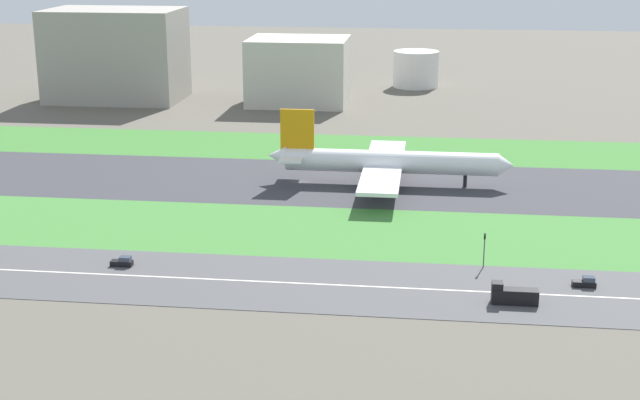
{
  "coord_description": "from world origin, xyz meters",
  "views": [
    {
      "loc": [
        33.98,
        -234.67,
        65.36
      ],
      "look_at": [
        9.63,
        -36.5,
        6.0
      ],
      "focal_mm": 51.26,
      "sensor_mm": 36.0,
      "label": 1
    }
  ],
  "objects_px": {
    "car_2": "(123,262)",
    "terminal_building": "(116,55)",
    "car_1": "(585,282)",
    "hangar_building": "(299,71)",
    "airliner": "(385,162)",
    "fuel_tank_west": "(416,69)",
    "truck_0": "(513,295)",
    "traffic_light": "(484,248)"
  },
  "relations": [
    {
      "from": "car_2",
      "to": "terminal_building",
      "type": "height_order",
      "value": "terminal_building"
    },
    {
      "from": "car_1",
      "to": "hangar_building",
      "type": "xyz_separation_m",
      "value": [
        -81.53,
        182.0,
        11.74
      ]
    },
    {
      "from": "hangar_building",
      "to": "airliner",
      "type": "bearing_deg",
      "value": -70.85
    },
    {
      "from": "airliner",
      "to": "fuel_tank_west",
      "type": "bearing_deg",
      "value": 88.29
    },
    {
      "from": "terminal_building",
      "to": "car_2",
      "type": "bearing_deg",
      "value": -70.81
    },
    {
      "from": "truck_0",
      "to": "terminal_building",
      "type": "xyz_separation_m",
      "value": [
        -140.04,
        192.0,
        16.11
      ]
    },
    {
      "from": "fuel_tank_west",
      "to": "traffic_light",
      "type": "bearing_deg",
      "value": -85.18
    },
    {
      "from": "traffic_light",
      "to": "car_2",
      "type": "bearing_deg",
      "value": -173.69
    },
    {
      "from": "car_1",
      "to": "hangar_building",
      "type": "distance_m",
      "value": 199.77
    },
    {
      "from": "truck_0",
      "to": "traffic_light",
      "type": "xyz_separation_m",
      "value": [
        -4.44,
        17.99,
        2.62
      ]
    },
    {
      "from": "fuel_tank_west",
      "to": "truck_0",
      "type": "bearing_deg",
      "value": -84.48
    },
    {
      "from": "car_2",
      "to": "airliner",
      "type": "bearing_deg",
      "value": 54.2
    },
    {
      "from": "traffic_light",
      "to": "terminal_building",
      "type": "xyz_separation_m",
      "value": [
        -135.6,
        174.01,
        13.49
      ]
    },
    {
      "from": "airliner",
      "to": "car_2",
      "type": "distance_m",
      "value": 84.01
    },
    {
      "from": "airliner",
      "to": "car_1",
      "type": "xyz_separation_m",
      "value": [
        41.95,
        -68.0,
        -5.31
      ]
    },
    {
      "from": "truck_0",
      "to": "hangar_building",
      "type": "distance_m",
      "value": 203.73
    },
    {
      "from": "airliner",
      "to": "truck_0",
      "type": "xyz_separation_m",
      "value": [
        27.65,
        -78.0,
        -4.56
      ]
    },
    {
      "from": "truck_0",
      "to": "car_2",
      "type": "relative_size",
      "value": 1.91
    },
    {
      "from": "airliner",
      "to": "truck_0",
      "type": "height_order",
      "value": "airliner"
    },
    {
      "from": "car_1",
      "to": "fuel_tank_west",
      "type": "xyz_separation_m",
      "value": [
        -37.2,
        227.0,
        6.76
      ]
    },
    {
      "from": "car_2",
      "to": "truck_0",
      "type": "bearing_deg",
      "value": -7.43
    },
    {
      "from": "car_1",
      "to": "traffic_light",
      "type": "xyz_separation_m",
      "value": [
        -18.74,
        7.99,
        3.37
      ]
    },
    {
      "from": "terminal_building",
      "to": "hangar_building",
      "type": "distance_m",
      "value": 72.99
    },
    {
      "from": "car_1",
      "to": "traffic_light",
      "type": "bearing_deg",
      "value": 156.9
    },
    {
      "from": "car_1",
      "to": "terminal_building",
      "type": "bearing_deg",
      "value": 130.3
    },
    {
      "from": "car_2",
      "to": "traffic_light",
      "type": "height_order",
      "value": "traffic_light"
    },
    {
      "from": "traffic_light",
      "to": "terminal_building",
      "type": "height_order",
      "value": "terminal_building"
    },
    {
      "from": "hangar_building",
      "to": "truck_0",
      "type": "bearing_deg",
      "value": -70.7
    },
    {
      "from": "hangar_building",
      "to": "fuel_tank_west",
      "type": "distance_m",
      "value": 63.36
    },
    {
      "from": "car_1",
      "to": "fuel_tank_west",
      "type": "bearing_deg",
      "value": 99.31
    },
    {
      "from": "airliner",
      "to": "terminal_building",
      "type": "xyz_separation_m",
      "value": [
        -112.39,
        114.0,
        11.55
      ]
    },
    {
      "from": "terminal_building",
      "to": "hangar_building",
      "type": "xyz_separation_m",
      "value": [
        72.81,
        0.0,
        -5.12
      ]
    },
    {
      "from": "fuel_tank_west",
      "to": "hangar_building",
      "type": "bearing_deg",
      "value": -134.57
    },
    {
      "from": "traffic_light",
      "to": "fuel_tank_west",
      "type": "relative_size",
      "value": 0.37
    },
    {
      "from": "airliner",
      "to": "car_2",
      "type": "bearing_deg",
      "value": -125.8
    },
    {
      "from": "traffic_light",
      "to": "airliner",
      "type": "bearing_deg",
      "value": 111.15
    },
    {
      "from": "car_2",
      "to": "hangar_building",
      "type": "xyz_separation_m",
      "value": [
        9.46,
        182.0,
        11.74
      ]
    },
    {
      "from": "car_1",
      "to": "car_2",
      "type": "xyz_separation_m",
      "value": [
        -90.99,
        0.0,
        0.0
      ]
    },
    {
      "from": "car_2",
      "to": "fuel_tank_west",
      "type": "relative_size",
      "value": 0.23
    },
    {
      "from": "car_2",
      "to": "terminal_building",
      "type": "bearing_deg",
      "value": 109.19
    },
    {
      "from": "car_2",
      "to": "traffic_light",
      "type": "distance_m",
      "value": 72.77
    },
    {
      "from": "airliner",
      "to": "car_1",
      "type": "bearing_deg",
      "value": -58.33
    }
  ]
}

